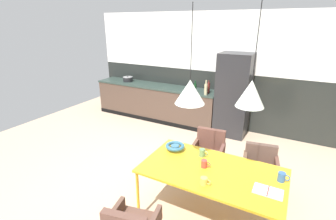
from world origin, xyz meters
name	(u,v)px	position (x,y,z in m)	size (l,w,h in m)	color
ground_plane	(148,182)	(0.00, 0.00, 0.00)	(8.17, 8.17, 0.00)	tan
back_wall_splashback_dark	(209,98)	(0.00, 2.81, 0.67)	(6.28, 0.12, 1.34)	black
back_wall_panel_upper	(212,42)	(0.00, 2.81, 2.01)	(6.28, 0.12, 1.34)	white
kitchen_counter	(155,102)	(-1.34, 2.45, 0.45)	(3.33, 0.63, 0.91)	#4A382E
refrigerator_column	(233,95)	(0.67, 2.45, 0.92)	(0.69, 0.60, 1.83)	#232326
dining_table	(212,173)	(1.12, -0.27, 0.70)	(1.70, 0.94, 0.74)	gold
armchair_by_stool	(209,148)	(0.77, 0.64, 0.52)	(0.53, 0.51, 0.80)	brown
armchair_corner_seat	(260,163)	(1.57, 0.65, 0.47)	(0.55, 0.54, 0.71)	brown
fruit_bowl	(175,146)	(0.51, -0.05, 0.80)	(0.27, 0.27, 0.09)	#33607F
open_book	(268,191)	(1.77, -0.37, 0.75)	(0.30, 0.19, 0.02)	white
mug_white_ceramic	(282,177)	(1.88, -0.11, 0.80)	(0.13, 0.08, 0.11)	#335B93
mug_short_terracotta	(204,164)	(1.02, -0.26, 0.79)	(0.12, 0.07, 0.10)	#B23D33
mug_tall_blue	(204,181)	(1.13, -0.58, 0.79)	(0.12, 0.08, 0.09)	gold
mug_wide_latte	(202,153)	(0.90, -0.03, 0.80)	(0.12, 0.08, 0.11)	#5B8456
cooking_pot	(128,79)	(-2.22, 2.47, 0.97)	(0.27, 0.27, 0.15)	black
bottle_oil_tall	(195,88)	(-0.15, 2.24, 1.03)	(0.07, 0.07, 0.30)	#0F3319
bottle_wine_green	(206,89)	(0.11, 2.23, 1.04)	(0.07, 0.07, 0.33)	tan
bottle_vinegar_dark	(208,88)	(0.11, 2.40, 1.03)	(0.06, 0.06, 0.30)	maroon
pendant_lamp_over_table_near	(190,92)	(0.78, -0.23, 1.67)	(0.35, 0.35, 1.10)	black
pendant_lamp_over_table_far	(251,93)	(1.46, -0.25, 1.75)	(0.29, 0.29, 1.02)	black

